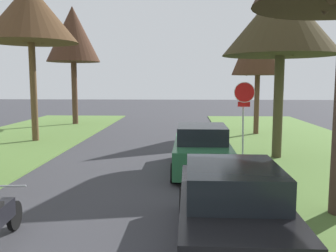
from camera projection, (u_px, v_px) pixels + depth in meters
name	position (u px, v px, depth m)	size (l,w,h in m)	color
stop_sign_far	(244.00, 103.00, 14.37)	(0.81, 0.38, 2.96)	#9EA0A5
street_tree_right_mid_b	(281.00, 21.00, 13.82)	(4.43, 4.43, 6.63)	#453F27
street_tree_right_far	(258.00, 42.00, 20.35)	(2.94, 2.94, 7.07)	brown
street_tree_left_mid_b	(30.00, 14.00, 17.81)	(4.57, 4.57, 7.73)	brown
street_tree_left_far	(73.00, 35.00, 25.19)	(3.67, 3.67, 8.14)	#4F3527
parked_sedan_black	(231.00, 209.00, 6.60)	(1.98, 4.42, 1.57)	black
parked_sedan_green	(201.00, 150.00, 12.40)	(1.98, 4.42, 1.57)	#28663D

